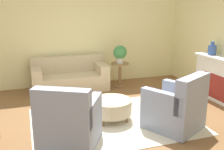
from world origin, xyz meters
TOP-DOWN VIEW (x-y plane):
  - ground_plane at (0.00, 0.00)m, footprint 16.00×16.00m
  - wall_back at (0.00, 2.72)m, footprint 9.32×0.12m
  - rug at (0.00, 0.00)m, footprint 2.99×2.18m
  - couch at (-0.44, 2.22)m, footprint 1.89×0.86m
  - armchair_left at (-0.94, -0.64)m, footprint 1.12×1.13m
  - armchair_right at (0.94, -0.64)m, footprint 1.12×1.13m
  - ottoman_table at (-0.02, 0.09)m, footprint 0.77×0.77m
  - side_table at (0.86, 2.01)m, footprint 0.48×0.48m
  - fireplace at (2.66, 0.28)m, footprint 0.44×1.52m
  - vase_mantel_near at (2.65, 0.67)m, footprint 0.19×0.19m
  - potted_plant_on_side_table at (0.86, 2.01)m, footprint 0.35×0.35m

SIDE VIEW (x-z plane):
  - ground_plane at x=0.00m, z-range 0.00..0.00m
  - rug at x=0.00m, z-range 0.00..0.01m
  - ottoman_table at x=-0.02m, z-range 0.07..0.46m
  - couch at x=-0.44m, z-range -0.11..0.72m
  - armchair_left at x=-0.94m, z-range -0.12..0.88m
  - armchair_right at x=0.94m, z-range -0.12..0.88m
  - side_table at x=0.86m, z-range 0.11..0.76m
  - fireplace at x=2.66m, z-range 0.03..1.03m
  - potted_plant_on_side_table at x=0.86m, z-range 0.69..1.15m
  - vase_mantel_near at x=2.65m, z-range 0.97..1.28m
  - wall_back at x=0.00m, z-range 0.00..2.80m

